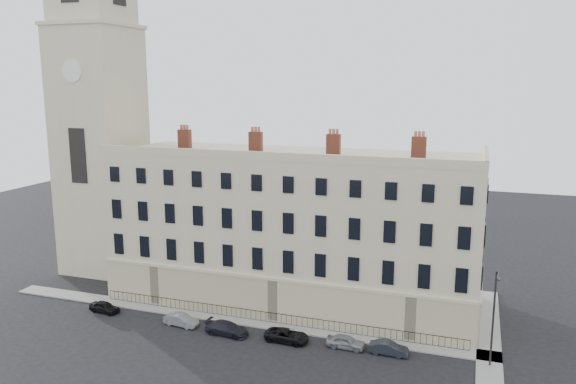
# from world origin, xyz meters

# --- Properties ---
(ground) EXTENTS (160.00, 160.00, 0.00)m
(ground) POSITION_xyz_m (0.00, 0.00, 0.00)
(ground) COLOR black
(ground) RESTS_ON ground
(terrace) EXTENTS (36.22, 12.22, 17.00)m
(terrace) POSITION_xyz_m (-5.97, 11.97, 7.50)
(terrace) COLOR beige
(terrace) RESTS_ON ground
(church_tower) EXTENTS (8.00, 8.13, 44.00)m
(church_tower) POSITION_xyz_m (-30.00, 14.00, 18.66)
(church_tower) COLOR beige
(church_tower) RESTS_ON ground
(pavement_terrace) EXTENTS (48.00, 2.00, 0.12)m
(pavement_terrace) POSITION_xyz_m (-10.00, 5.00, 0.06)
(pavement_terrace) COLOR gray
(pavement_terrace) RESTS_ON ground
(pavement_east_return) EXTENTS (2.00, 24.00, 0.12)m
(pavement_east_return) POSITION_xyz_m (13.00, 8.00, 0.06)
(pavement_east_return) COLOR gray
(pavement_east_return) RESTS_ON ground
(railings) EXTENTS (35.00, 0.04, 0.96)m
(railings) POSITION_xyz_m (-6.00, 5.40, 0.55)
(railings) COLOR black
(railings) RESTS_ON ground
(car_a) EXTENTS (3.25, 1.59, 1.07)m
(car_a) POSITION_xyz_m (-22.11, 2.60, 0.53)
(car_a) COLOR black
(car_a) RESTS_ON ground
(car_b) EXTENTS (3.39, 1.47, 1.08)m
(car_b) POSITION_xyz_m (-13.57, 2.28, 0.54)
(car_b) COLOR gray
(car_b) RESTS_ON ground
(car_c) EXTENTS (4.07, 1.88, 1.15)m
(car_c) POSITION_xyz_m (-8.86, 1.96, 0.58)
(car_c) COLOR black
(car_c) RESTS_ON ground
(car_d) EXTENTS (3.89, 1.88, 1.07)m
(car_d) POSITION_xyz_m (-3.40, 2.39, 0.53)
(car_d) COLOR black
(car_d) RESTS_ON ground
(car_e) EXTENTS (3.31, 1.38, 1.12)m
(car_e) POSITION_xyz_m (1.65, 2.81, 0.56)
(car_e) COLOR gray
(car_e) RESTS_ON ground
(car_f) EXTENTS (3.24, 1.16, 1.06)m
(car_f) POSITION_xyz_m (5.20, 2.86, 0.53)
(car_f) COLOR #21272D
(car_f) RESTS_ON ground
(streetlamp) EXTENTS (0.32, 1.69, 7.81)m
(streetlamp) POSITION_xyz_m (13.03, 3.30, 4.33)
(streetlamp) COLOR #292A2E
(streetlamp) RESTS_ON ground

